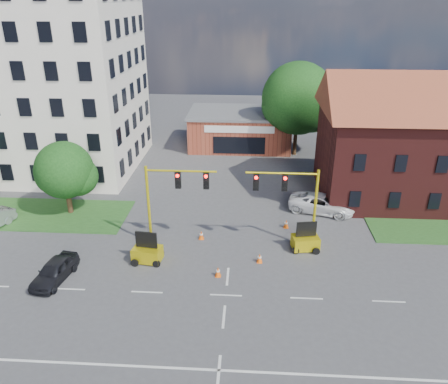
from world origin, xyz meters
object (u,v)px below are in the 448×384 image
(signal_mast_west, at_px, (170,196))
(sedan_dark, at_px, (55,271))
(trailer_west, at_px, (147,253))
(signal_mast_east, at_px, (292,200))
(trailer_east, at_px, (305,241))
(pickup_white, at_px, (322,203))

(signal_mast_west, bearing_deg, sedan_dark, -143.81)
(trailer_west, bearing_deg, signal_mast_west, 68.95)
(trailer_west, height_order, sedan_dark, trailer_west)
(signal_mast_west, distance_m, trailer_west, 4.30)
(signal_mast_east, bearing_deg, trailer_west, -166.04)
(trailer_east, bearing_deg, sedan_dark, -174.23)
(trailer_east, relative_size, sedan_dark, 0.53)
(trailer_west, bearing_deg, sedan_dark, -147.90)
(signal_mast_west, xyz_separation_m, pickup_white, (11.92, 6.07, -3.14))
(signal_mast_west, distance_m, sedan_dark, 9.16)
(trailer_west, bearing_deg, trailer_east, 18.99)
(trailer_east, bearing_deg, pickup_white, 61.35)
(signal_mast_west, height_order, trailer_east, signal_mast_west)
(signal_mast_west, distance_m, trailer_east, 10.37)
(signal_mast_west, distance_m, pickup_white, 13.74)
(trailer_west, xyz_separation_m, sedan_dark, (-5.56, -2.56, 0.00))
(trailer_east, bearing_deg, signal_mast_east, 159.47)
(trailer_west, xyz_separation_m, trailer_east, (11.20, 2.30, -0.02))
(signal_mast_west, xyz_separation_m, sedan_dark, (-6.92, -5.06, -3.22))
(signal_mast_west, relative_size, signal_mast_east, 1.00)
(signal_mast_east, xyz_separation_m, trailer_west, (-10.07, -2.50, -3.22))
(trailer_west, bearing_deg, pickup_white, 40.26)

